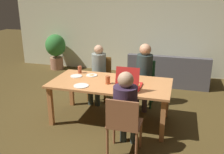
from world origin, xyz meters
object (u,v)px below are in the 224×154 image
object	(u,v)px
chair_0	(123,123)
plate_2	(81,86)
couch	(168,73)
person_0	(126,105)
chair_2	(144,80)
person_2	(144,71)
dining_table	(110,86)
chair_1	(100,76)
person_1	(98,69)
potted_plant	(56,49)
drinking_glass_1	(80,70)
plate_1	(92,75)
pizza_box_0	(130,84)
drinking_glass_0	(108,80)
plate_0	(76,76)

from	to	relation	value
chair_0	plate_2	world-z (taller)	chair_0
chair_0	couch	size ratio (longest dim) A/B	0.45
person_0	chair_2	world-z (taller)	person_0
chair_0	person_2	xyz separation A→B (m)	(-0.00, 1.72, 0.23)
dining_table	chair_1	size ratio (longest dim) A/B	2.31
person_2	person_0	bearing A→B (deg)	-90.00
person_1	potted_plant	size ratio (longest dim) A/B	1.13
person_2	drinking_glass_1	xyz separation A→B (m)	(-1.16, -0.45, 0.06)
chair_1	couch	bearing A→B (deg)	44.92
plate_2	dining_table	bearing A→B (deg)	37.62
chair_2	couch	xyz separation A→B (m)	(0.40, 1.39, -0.22)
plate_2	couch	size ratio (longest dim) A/B	0.13
person_0	plate_1	xyz separation A→B (m)	(-0.89, 1.05, 0.02)
plate_2	pizza_box_0	bearing A→B (deg)	11.37
drinking_glass_0	potted_plant	world-z (taller)	potted_plant
plate_2	potted_plant	distance (m)	3.63
plate_2	couch	xyz separation A→B (m)	(1.26, 2.63, -0.46)
plate_0	couch	distance (m)	2.71
person_1	potted_plant	xyz separation A→B (m)	(-1.97, 1.87, -0.06)
dining_table	person_2	size ratio (longest dim) A/B	1.62
chair_1	plate_2	bearing A→B (deg)	-85.61
dining_table	couch	bearing A→B (deg)	69.77
plate_1	drinking_glass_1	size ratio (longest dim) A/B	1.52
dining_table	chair_2	bearing A→B (deg)	63.92
person_1	drinking_glass_1	size ratio (longest dim) A/B	8.66
chair_2	pizza_box_0	distance (m)	1.13
chair_0	couch	bearing A→B (deg)	83.00
chair_0	chair_2	size ratio (longest dim) A/B	0.99
dining_table	plate_2	bearing A→B (deg)	-142.38
chair_1	plate_2	size ratio (longest dim) A/B	3.60
person_2	plate_2	world-z (taller)	person_2
chair_1	chair_2	xyz separation A→B (m)	(0.96, -0.03, 0.02)
dining_table	chair_2	xyz separation A→B (m)	(0.45, 0.93, -0.16)
person_1	pizza_box_0	world-z (taller)	person_1
drinking_glass_1	potted_plant	xyz separation A→B (m)	(-1.77, 2.34, -0.18)
potted_plant	plate_2	bearing A→B (deg)	-55.31
plate_1	couch	size ratio (longest dim) A/B	0.11
plate_0	drinking_glass_0	bearing A→B (deg)	-18.25
chair_0	couch	distance (m)	3.28
person_2	couch	size ratio (longest dim) A/B	0.65
plate_1	drinking_glass_0	xyz separation A→B (m)	(0.41, -0.34, 0.06)
person_0	drinking_glass_1	size ratio (longest dim) A/B	8.86
chair_0	plate_1	distance (m)	1.50
plate_2	drinking_glass_0	size ratio (longest dim) A/B	1.79
dining_table	drinking_glass_1	bearing A→B (deg)	154.56
chair_1	plate_1	distance (m)	0.76
chair_0	drinking_glass_1	xyz separation A→B (m)	(-1.16, 1.27, 0.29)
dining_table	pizza_box_0	distance (m)	0.42
dining_table	potted_plant	bearing A→B (deg)	132.79
plate_0	couch	bearing A→B (deg)	54.80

